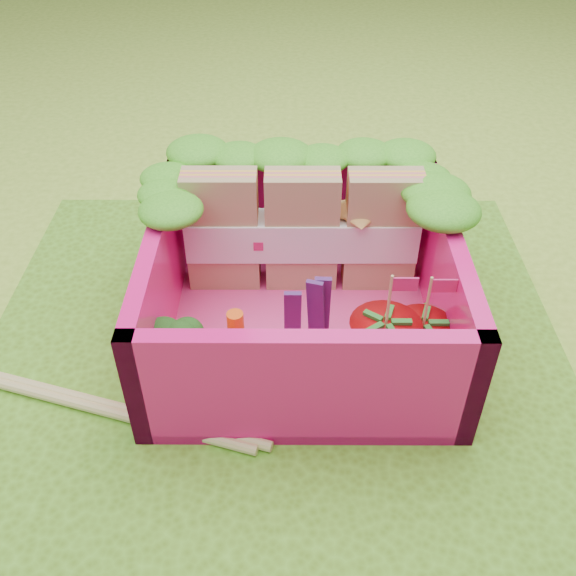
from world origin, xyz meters
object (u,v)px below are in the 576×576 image
(bento_box, at_px, (302,284))
(broccoli, at_px, (180,348))
(sandwich_stack, at_px, (303,232))
(strawberry_left, at_px, (383,349))
(chopsticks, at_px, (17,384))
(strawberry_right, at_px, (420,346))

(bento_box, height_order, broccoli, bento_box)
(bento_box, distance_m, sandwich_stack, 0.31)
(broccoli, distance_m, strawberry_left, 0.82)
(sandwich_stack, bearing_deg, bento_box, -91.08)
(bento_box, height_order, chopsticks, bento_box)
(strawberry_right, bearing_deg, chopsticks, -177.54)
(chopsticks, bearing_deg, broccoli, 1.44)
(bento_box, height_order, strawberry_right, bento_box)
(bento_box, relative_size, sandwich_stack, 1.20)
(bento_box, distance_m, broccoli, 0.61)
(bento_box, relative_size, strawberry_left, 2.46)
(sandwich_stack, bearing_deg, strawberry_right, -51.45)
(bento_box, relative_size, strawberry_right, 2.63)
(sandwich_stack, bearing_deg, chopsticks, -151.07)
(sandwich_stack, xyz_separation_m, strawberry_left, (0.32, -0.63, -0.14))
(strawberry_left, bearing_deg, bento_box, 134.78)
(broccoli, height_order, strawberry_left, strawberry_left)
(strawberry_left, bearing_deg, broccoli, -178.48)
(sandwich_stack, xyz_separation_m, broccoli, (-0.50, -0.65, -0.12))
(sandwich_stack, height_order, strawberry_right, sandwich_stack)
(strawberry_right, bearing_deg, broccoli, -176.80)
(bento_box, distance_m, strawberry_right, 0.57)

